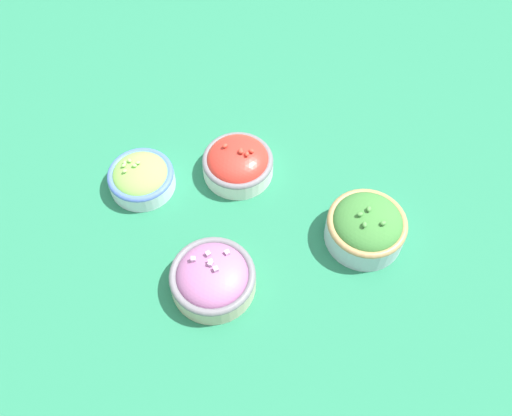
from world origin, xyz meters
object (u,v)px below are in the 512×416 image
object	(u,v)px
bowl_cherry_tomatoes	(238,162)
bowl_red_onion	(213,277)
bowl_lettuce	(141,177)
bowl_broccoli	(366,226)

from	to	relation	value
bowl_cherry_tomatoes	bowl_red_onion	world-z (taller)	same
bowl_cherry_tomatoes	bowl_lettuce	xyz separation A→B (m)	(-0.14, -0.09, -0.00)
bowl_cherry_tomatoes	bowl_lettuce	bearing A→B (deg)	-149.21
bowl_broccoli	bowl_cherry_tomatoes	bearing A→B (deg)	168.08
bowl_cherry_tomatoes	bowl_lettuce	size ratio (longest dim) A/B	1.09
bowl_lettuce	bowl_red_onion	xyz separation A→B (m)	(0.19, -0.13, 0.00)
bowl_cherry_tomatoes	bowl_red_onion	distance (m)	0.22
bowl_cherry_tomatoes	bowl_broccoli	distance (m)	0.25
bowl_lettuce	bowl_broccoli	world-z (taller)	bowl_broccoli
bowl_cherry_tomatoes	bowl_red_onion	xyz separation A→B (m)	(0.05, -0.22, 0.00)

